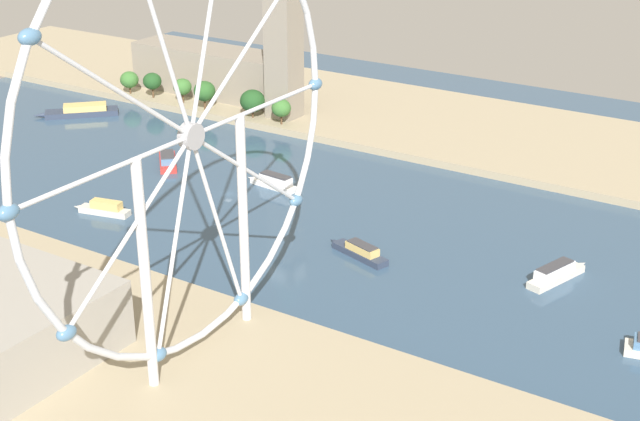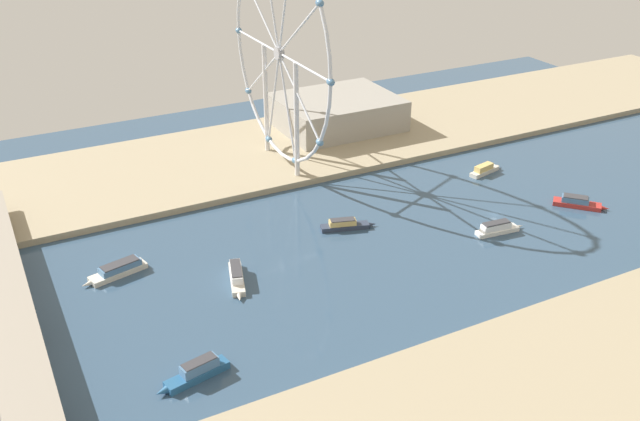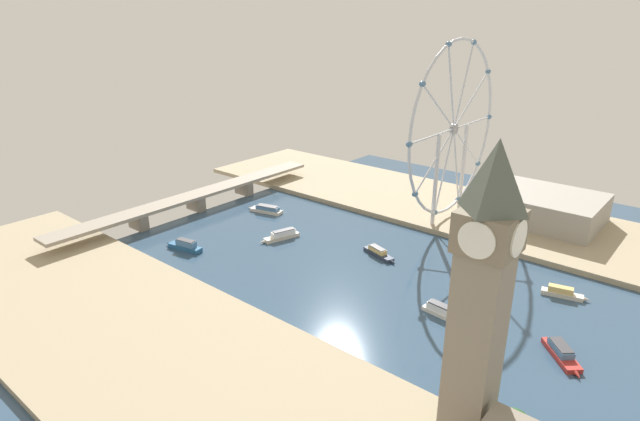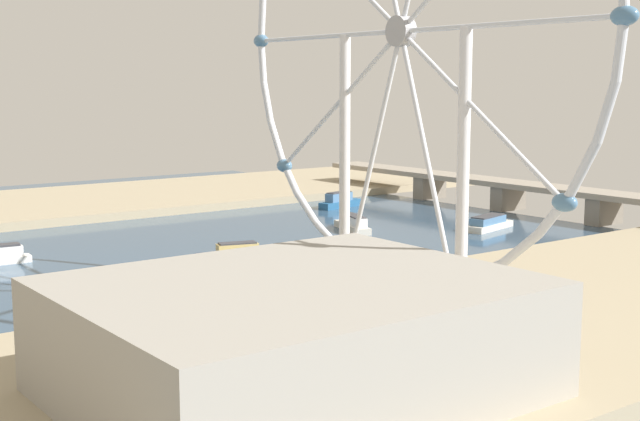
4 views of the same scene
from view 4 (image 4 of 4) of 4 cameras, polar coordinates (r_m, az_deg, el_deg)
The scene contains 8 objects.
riverbank_right at distance 136.45m, azimuth -9.39°, elevation -11.88°, with size 90.00×520.00×3.00m, color tan.
ferris_wheel at distance 180.29m, azimuth 5.26°, elevation 11.22°, with size 107.35×3.20×107.62m.
riverside_hall at distance 129.63m, azimuth -1.68°, elevation -8.19°, with size 52.02×64.64×17.03m, color gray.
river_bridge at distance 343.27m, azimuth 12.11°, elevation 1.47°, with size 200.72×15.11×11.15m.
tour_boat_0 at distance 289.42m, azimuth 2.10°, elevation -0.87°, with size 25.19×10.90×5.41m.
tour_boat_1 at distance 343.45m, azimuth 1.38°, elevation 0.61°, with size 9.03×24.60×6.18m.
tour_boat_2 at distance 297.32m, azimuth 10.92°, elevation -0.81°, with size 11.35×26.02×4.79m.
tour_boat_4 at distance 243.76m, azimuth -5.64°, elevation -2.74°, with size 10.45×24.03×4.67m.
Camera 4 is at (223.50, -58.33, 48.28)m, focal length 49.37 mm.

